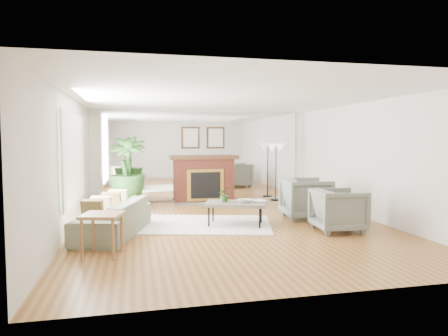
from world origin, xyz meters
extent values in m
plane|color=brown|center=(0.00, 0.00, 0.00)|extent=(7.00, 7.00, 0.00)
cube|color=silver|center=(-2.99, 0.00, 1.25)|extent=(0.02, 7.00, 2.50)
cube|color=silver|center=(2.99, 0.00, 1.25)|extent=(0.02, 7.00, 2.50)
cube|color=silver|center=(0.00, 3.49, 1.25)|extent=(6.00, 0.02, 2.50)
cube|color=silver|center=(0.00, 3.47, 1.25)|extent=(5.40, 0.04, 2.40)
cube|color=#B2E09E|center=(-2.96, 0.40, 1.35)|extent=(0.04, 2.40, 1.50)
cube|color=maroon|center=(0.00, 3.28, 0.60)|extent=(1.60, 0.40, 1.20)
cube|color=gold|center=(0.00, 3.07, 0.48)|extent=(1.00, 0.04, 0.85)
cube|color=black|center=(0.00, 3.05, 0.48)|extent=(0.80, 0.04, 0.70)
cube|color=#675E51|center=(0.00, 2.93, 0.01)|extent=(1.70, 0.55, 0.03)
cube|color=#442915|center=(0.00, 3.26, 1.22)|extent=(1.85, 0.46, 0.10)
cube|color=black|center=(-0.35, 3.43, 1.75)|extent=(0.50, 0.04, 0.60)
cube|color=black|center=(0.35, 3.43, 1.75)|extent=(0.50, 0.04, 0.60)
cube|color=white|center=(-0.48, 0.32, 0.01)|extent=(2.91, 2.39, 0.03)
cube|color=#675E51|center=(0.07, 0.10, 0.44)|extent=(1.34, 1.05, 0.06)
cylinder|color=black|center=(-0.47, 0.05, 0.21)|extent=(0.04, 0.04, 0.41)
cylinder|color=black|center=(0.45, -0.30, 0.21)|extent=(0.04, 0.04, 0.41)
cylinder|color=black|center=(-0.30, 0.50, 0.21)|extent=(0.04, 0.04, 0.41)
cylinder|color=black|center=(0.62, 0.16, 0.21)|extent=(0.04, 0.04, 0.41)
imported|color=slate|center=(-2.22, -0.16, 0.31)|extent=(1.37, 2.25, 0.62)
imported|color=slate|center=(1.74, 0.51, 0.44)|extent=(1.03, 1.01, 0.87)
imported|color=slate|center=(1.81, -0.77, 0.40)|extent=(0.93, 0.91, 0.79)
cube|color=olive|center=(-2.32, -1.45, 0.60)|extent=(0.66, 0.66, 0.04)
cylinder|color=olive|center=(-2.58, -1.61, 0.30)|extent=(0.04, 0.04, 0.59)
cylinder|color=olive|center=(-2.16, -1.72, 0.30)|extent=(0.04, 0.04, 0.59)
cylinder|color=olive|center=(-2.47, -1.18, 0.30)|extent=(0.04, 0.04, 0.59)
cylinder|color=olive|center=(-2.05, -1.29, 0.30)|extent=(0.04, 0.04, 0.59)
cylinder|color=black|center=(-2.02, 2.13, 0.18)|extent=(0.51, 0.51, 0.37)
imported|color=#2D5820|center=(-2.02, 2.13, 1.01)|extent=(0.97, 0.97, 1.51)
cylinder|color=black|center=(2.00, 3.10, 0.02)|extent=(0.27, 0.27, 0.04)
cylinder|color=black|center=(2.00, 3.10, 0.76)|extent=(0.03, 0.03, 1.53)
cone|color=beige|center=(1.88, 3.10, 1.48)|extent=(0.29, 0.29, 0.21)
cone|color=beige|center=(2.11, 3.10, 1.48)|extent=(0.29, 0.29, 0.21)
imported|color=#2D5820|center=(-0.13, 0.19, 0.62)|extent=(0.32, 0.30, 0.29)
imported|color=olive|center=(0.21, 0.02, 0.50)|extent=(0.33, 0.33, 0.07)
imported|color=olive|center=(0.45, 0.08, 0.48)|extent=(0.29, 0.35, 0.02)
camera|label=1|loc=(-1.84, -7.40, 1.68)|focal=32.00mm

